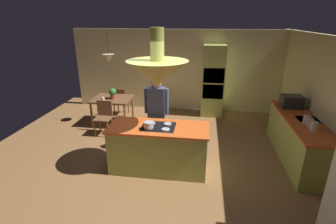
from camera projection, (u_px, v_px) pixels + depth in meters
ground at (161, 163)px, 5.30m from camera, size 8.16×8.16×0.00m
wall_back at (178, 71)px, 8.05m from camera, size 6.80×0.10×2.55m
wall_right at (331, 107)px, 4.79m from camera, size 0.10×7.20×2.55m
kitchen_island at (159, 148)px, 4.95m from camera, size 1.92×0.82×0.94m
counter_run_right at (298, 139)px, 5.32m from camera, size 0.73×2.45×0.92m
oven_tower at (213, 81)px, 7.60m from camera, size 0.66×0.62×2.14m
dining_table at (112, 102)px, 7.06m from camera, size 1.06×0.88×0.76m
person_at_island at (157, 110)px, 5.42m from camera, size 0.53×0.23×1.72m
range_hood at (158, 72)px, 4.42m from camera, size 1.10×1.10×1.00m
pendant_light_over_table at (109, 58)px, 6.64m from camera, size 0.32×0.32×0.82m
chair_facing_island at (104, 115)px, 6.50m from camera, size 0.40×0.40×0.87m
chair_by_back_wall at (120, 100)px, 7.73m from camera, size 0.40×0.40×0.87m
potted_plant_on_table at (113, 93)px, 6.91m from camera, size 0.20×0.20×0.30m
cup_on_table at (103, 99)px, 6.82m from camera, size 0.07×0.07×0.09m
canister_flour at (314, 127)px, 4.57m from camera, size 0.13×0.13×0.18m
canister_sugar at (310, 123)px, 4.74m from camera, size 0.11×0.11×0.18m
canister_tea at (307, 120)px, 4.90m from camera, size 0.12×0.12×0.17m
microwave_on_counter at (292, 102)px, 5.78m from camera, size 0.46×0.36×0.28m
cooking_pot_on_cooktop at (149, 125)px, 4.67m from camera, size 0.18×0.18×0.12m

